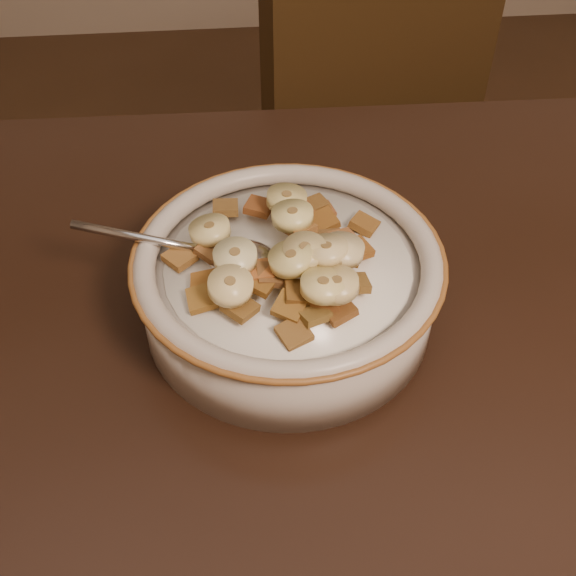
{
  "coord_description": "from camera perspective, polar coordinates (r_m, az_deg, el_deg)",
  "views": [
    {
      "loc": [
        -0.16,
        -0.24,
        1.17
      ],
      "look_at": [
        -0.12,
        0.15,
        0.78
      ],
      "focal_mm": 45.0,
      "sensor_mm": 36.0,
      "label": 1
    }
  ],
  "objects": [
    {
      "name": "cereal_square_7",
      "position": [
        0.56,
        2.81,
        5.28
      ],
      "size": [
        0.03,
        0.03,
        0.01
      ],
      "primitive_type": "cube",
      "rotation": [
        -0.23,
        -0.09,
        1.92
      ],
      "color": "brown",
      "rests_on": "milk"
    },
    {
      "name": "banana_slice_0",
      "position": [
        0.5,
        0.23,
        2.32
      ],
      "size": [
        0.04,
        0.04,
        0.02
      ],
      "primitive_type": "cylinder",
      "rotation": [
        -0.1,
        0.13,
        2.48
      ],
      "color": "#EDD572",
      "rests_on": "milk"
    },
    {
      "name": "cereal_square_11",
      "position": [
        0.49,
        1.95,
        -2.0
      ],
      "size": [
        0.03,
        0.03,
        0.01
      ],
      "primitive_type": "cube",
      "rotation": [
        -0.14,
        0.12,
        0.45
      ],
      "color": "olive",
      "rests_on": "milk"
    },
    {
      "name": "cereal_square_27",
      "position": [
        0.54,
        -8.54,
        2.42
      ],
      "size": [
        0.03,
        0.03,
        0.01
      ],
      "primitive_type": "cube",
      "rotation": [
        0.01,
        -0.02,
        0.72
      ],
      "color": "brown",
      "rests_on": "milk"
    },
    {
      "name": "cereal_square_24",
      "position": [
        0.53,
        4.74,
        2.68
      ],
      "size": [
        0.03,
        0.03,
        0.01
      ],
      "primitive_type": "cube",
      "rotation": [
        -0.04,
        0.1,
        2.74
      ],
      "color": "#9C6819",
      "rests_on": "milk"
    },
    {
      "name": "cereal_square_3",
      "position": [
        0.5,
        -1.43,
        1.06
      ],
      "size": [
        0.02,
        0.02,
        0.01
      ],
      "primitive_type": "cube",
      "rotation": [
        0.23,
        -0.08,
        1.64
      ],
      "color": "brown",
      "rests_on": "milk"
    },
    {
      "name": "cereal_square_8",
      "position": [
        0.5,
        -6.82,
        -0.82
      ],
      "size": [
        0.02,
        0.02,
        0.01
      ],
      "primitive_type": "cube",
      "rotation": [
        -0.22,
        -0.14,
        1.71
      ],
      "color": "olive",
      "rests_on": "milk"
    },
    {
      "name": "cereal_square_9",
      "position": [
        0.57,
        6.06,
        5.04
      ],
      "size": [
        0.03,
        0.03,
        0.01
      ],
      "primitive_type": "cube",
      "rotation": [
        0.23,
        0.16,
        1.01
      ],
      "color": "brown",
      "rests_on": "milk"
    },
    {
      "name": "banana_slice_4",
      "position": [
        0.51,
        4.31,
        3.03
      ],
      "size": [
        0.04,
        0.04,
        0.01
      ],
      "primitive_type": "cylinder",
      "rotation": [
        0.08,
        -0.02,
        1.95
      ],
      "color": "beige",
      "rests_on": "milk"
    },
    {
      "name": "cereal_square_10",
      "position": [
        0.54,
        -5.99,
        2.97
      ],
      "size": [
        0.03,
        0.03,
        0.01
      ],
      "primitive_type": "cube",
      "rotation": [
        0.24,
        -0.02,
        0.9
      ],
      "color": "brown",
      "rests_on": "milk"
    },
    {
      "name": "cereal_square_6",
      "position": [
        0.48,
        0.49,
        -3.6
      ],
      "size": [
        0.03,
        0.03,
        0.01
      ],
      "primitive_type": "cube",
      "rotation": [
        0.22,
        -0.13,
        0.44
      ],
      "color": "olive",
      "rests_on": "milk"
    },
    {
      "name": "milk",
      "position": [
        0.54,
        0.0,
        1.77
      ],
      "size": [
        0.18,
        0.18,
        0.0
      ],
      "primitive_type": "cylinder",
      "color": "white",
      "rests_on": "cereal_bowl"
    },
    {
      "name": "banana_slice_8",
      "position": [
        0.49,
        3.83,
        0.24
      ],
      "size": [
        0.04,
        0.04,
        0.01
      ],
      "primitive_type": "cylinder",
      "rotation": [
        -0.07,
        -0.11,
        0.25
      ],
      "color": "tan",
      "rests_on": "milk"
    },
    {
      "name": "banana_slice_10",
      "position": [
        0.56,
        -0.1,
        7.05
      ],
      "size": [
        0.04,
        0.04,
        0.01
      ],
      "primitive_type": "cylinder",
      "rotation": [
        0.04,
        0.07,
        0.74
      ],
      "color": "#CDBF63",
      "rests_on": "milk"
    },
    {
      "name": "cereal_square_18",
      "position": [
        0.57,
        -2.31,
        6.44
      ],
      "size": [
        0.03,
        0.03,
        0.01
      ],
      "primitive_type": "cube",
      "rotation": [
        0.07,
        -0.07,
        2.75
      ],
      "color": "brown",
      "rests_on": "milk"
    },
    {
      "name": "cereal_square_22",
      "position": [
        0.5,
        3.01,
        -0.86
      ],
      "size": [
        0.02,
        0.02,
        0.01
      ],
      "primitive_type": "cube",
      "rotation": [
        0.05,
        0.11,
        1.35
      ],
      "color": "brown",
      "rests_on": "milk"
    },
    {
      "name": "cereal_square_12",
      "position": [
        0.58,
        -0.27,
        7.08
      ],
      "size": [
        0.03,
        0.03,
        0.01
      ],
      "primitive_type": "cube",
      "rotation": [
        0.0,
        -0.07,
        1.18
      ],
      "color": "brown",
      "rests_on": "milk"
    },
    {
      "name": "banana_slice_6",
      "position": [
        0.54,
        -6.2,
        4.57
      ],
      "size": [
        0.04,
        0.04,
        0.02
      ],
      "primitive_type": "cylinder",
      "rotation": [
        -0.11,
        -0.12,
        0.2
      ],
      "color": "beige",
      "rests_on": "milk"
    },
    {
      "name": "cereal_square_1",
      "position": [
        0.5,
        -2.46,
        1.31
      ],
      "size": [
        0.02,
        0.02,
        0.01
      ],
      "primitive_type": "cube",
      "rotation": [
        -0.01,
        0.11,
        0.19
      ],
      "color": "#9A501A",
      "rests_on": "milk"
    },
    {
      "name": "cereal_square_17",
      "position": [
        0.57,
        2.58,
        6.19
      ],
      "size": [
        0.02,
        0.02,
        0.01
      ],
      "primitive_type": "cube",
      "rotation": [
        0.2,
        0.07,
        1.8
      ],
      "color": "brown",
      "rests_on": "milk"
    },
    {
      "name": "cereal_square_2",
      "position": [
        0.54,
        4.45,
        3.8
      ],
      "size": [
        0.03,
        0.03,
        0.01
      ],
      "primitive_type": "cube",
      "rotation": [
        -0.01,
        0.18,
        0.44
      ],
      "color": "brown",
      "rests_on": "milk"
    },
    {
      "name": "cereal_square_20",
      "position": [
        0.53,
        0.87,
        4.77
      ],
      "size": [
        0.03,
        0.03,
        0.01
      ],
      "primitive_type": "cube",
      "rotation": [
        0.13,
        0.1,
        2.22
      ],
      "color": "#956031",
      "rests_on": "milk"
    },
    {
      "name": "cereal_bowl",
      "position": [
        0.55,
        0.0,
        -0.24
      ],
      "size": [
        0.22,
        0.22,
        0.05
      ],
      "primitive_type": "cylinder",
      "color": "#BEB4A5",
      "rests_on": "table"
    },
    {
      "name": "banana_slice_1",
      "position": [
        0.5,
        -4.2,
        2.48
      ],
      "size": [
        0.04,
        0.04,
        0.01
      ],
      "primitive_type": "cylinder",
      "rotation": [
        -0.09,
        -0.02,
        2.52
      ],
      "color": "#F2EA9D",
      "rests_on": "milk"
    },
    {
      "name": "banana_slice_2",
      "position": [
        0.49,
        -4.57,
        0.17
      ],
      "size": [
        0.04,
        0.04,
        0.02
      ],
      "primitive_type": "cylinder",
      "rotation": [
        -0.1,
        -0.14,
        2.6
      ],
      "color": "beige",
      "rests_on": "milk"
    },
    {
      "name": "spoon",
      "position": [
        0.54,
        -3.78,
        2.43
      ],
      "size": [
        0.06,
        0.05,
        0.01
      ],
      "primitive_type": "ellipsoid",
      "rotation": [
        0.0,
        0.0,
        4.5
      ],
      "color": "#BABABA",
      "rests_on": "cereal_bowl"
    },
    {
      "name": "chair",
      "position": [
        1.1,
        8.04,
        1.5
      ],
      "size": [
        0.49,
        0.49,
        0.85
      ],
      "primitive_type": "cube",
      "rotation": [
        0.0,
        0.0,
        0.4
      ],
      "color": "#301F0D",
      "rests_on": "floor"
    },
    {
      "name": "banana_slice_3",
      "position": [
        0.53,
        0.36,
        5.74
      ],
      "size": [
        0.04,
        0.04,
        0.01
      ],
      "primitive_type": "cylinder",
      "rotation": [
        0.02,
        0.07,
        2.54
      ],
      "color": "#FDEB92",
      "rests_on": "milk"
    },
    {
      "name": "cereal_square_0",
      "position": [
        0.54,
        3.49,
        3.87
      ],
      "size": [
        0.02,
        0.02,
        0.01
      ],
      "primitive_type": "cube",
      "rotation": [
        0.17,
        0.12,
        1.82
      ],
      "color": "brown",
      "rests_on": "milk"
    },
    {
      "name": "cereal_square_25",
      "position": [
        0.58,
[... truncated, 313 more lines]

